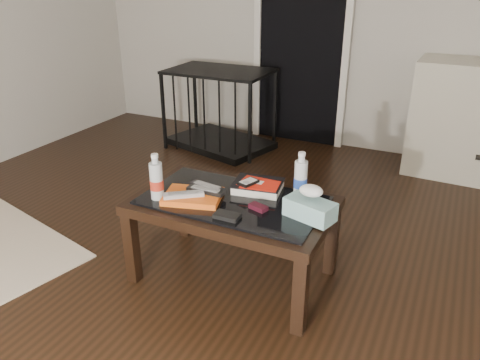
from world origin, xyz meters
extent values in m
plane|color=black|center=(0.00, 0.00, 0.00)|extent=(5.00, 5.00, 0.00)
cube|color=black|center=(-0.40, 2.47, 1.00)|extent=(0.80, 0.05, 2.00)
cube|color=silver|center=(-0.82, 2.44, 1.00)|extent=(0.06, 0.04, 2.04)
cube|color=silver|center=(0.02, 2.44, 1.00)|extent=(0.06, 0.04, 2.04)
cube|color=black|center=(-0.42, -0.08, 0.20)|extent=(0.06, 0.06, 0.40)
cube|color=black|center=(0.50, -0.08, 0.20)|extent=(0.06, 0.06, 0.40)
cube|color=black|center=(-0.42, 0.44, 0.20)|extent=(0.06, 0.06, 0.40)
cube|color=black|center=(0.50, 0.44, 0.20)|extent=(0.06, 0.06, 0.40)
cube|color=black|center=(0.04, 0.18, 0.43)|extent=(1.00, 0.60, 0.05)
cube|color=black|center=(0.04, 0.18, 0.46)|extent=(0.90, 0.50, 0.01)
cube|color=black|center=(-0.99, 1.98, 0.03)|extent=(1.03, 0.82, 0.06)
cube|color=black|center=(-0.99, 1.98, 0.70)|extent=(1.03, 0.82, 0.02)
cube|color=black|center=(-1.42, 1.70, 0.35)|extent=(0.03, 0.03, 0.70)
cube|color=black|center=(-0.56, 1.70, 0.35)|extent=(0.03, 0.03, 0.70)
cube|color=black|center=(-1.42, 2.26, 0.35)|extent=(0.03, 0.03, 0.70)
cube|color=black|center=(-0.56, 2.26, 0.35)|extent=(0.03, 0.03, 0.70)
cube|color=orange|center=(-0.14, 0.10, 0.48)|extent=(0.33, 0.28, 0.03)
cube|color=#A3A3A7|center=(-0.16, 0.05, 0.50)|extent=(0.19, 0.16, 0.02)
cube|color=black|center=(-0.09, 0.14, 0.50)|extent=(0.20, 0.05, 0.02)
cube|color=black|center=(-0.10, 0.18, 0.50)|extent=(0.21, 0.08, 0.02)
cube|color=black|center=(0.11, 0.34, 0.48)|extent=(0.28, 0.24, 0.05)
cube|color=red|center=(0.12, 0.32, 0.51)|extent=(0.19, 0.14, 0.01)
cube|color=black|center=(0.08, 0.29, 0.52)|extent=(0.10, 0.12, 0.02)
cube|color=black|center=(0.20, 0.14, 0.47)|extent=(0.10, 0.07, 0.02)
cube|color=black|center=(0.10, 0.00, 0.47)|extent=(0.12, 0.07, 0.02)
cylinder|color=#B5BDC0|center=(-0.31, 0.03, 0.58)|extent=(0.07, 0.07, 0.24)
cylinder|color=silver|center=(0.33, 0.37, 0.58)|extent=(0.07, 0.07, 0.24)
cube|color=teal|center=(0.45, 0.17, 0.51)|extent=(0.25, 0.18, 0.09)
camera|label=1|loc=(0.99, -1.70, 1.51)|focal=35.00mm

